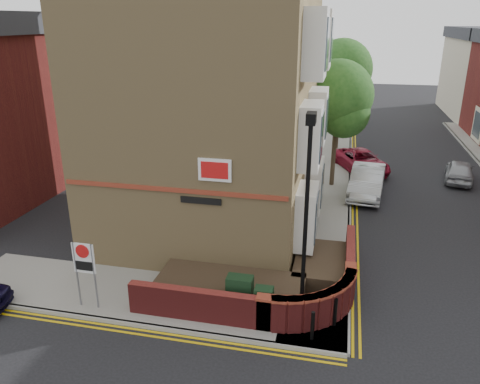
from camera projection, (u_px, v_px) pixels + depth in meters
name	position (u px, v px, depth m)	size (l,w,h in m)	color
ground	(240.00, 341.00, 13.37)	(120.00, 120.00, 0.00)	black
pavement_corner	(147.00, 296.00, 15.44)	(13.00, 3.00, 0.12)	gray
pavement_main	(333.00, 174.00, 27.57)	(2.00, 32.00, 0.12)	gray
kerb_side	(127.00, 323.00, 14.07)	(13.00, 0.15, 0.12)	gray
kerb_main_near	(350.00, 176.00, 27.36)	(0.15, 32.00, 0.12)	gray
yellow_lines_side	(123.00, 330.00, 13.86)	(13.00, 0.28, 0.01)	gold
yellow_lines_main	(354.00, 177.00, 27.33)	(0.28, 32.00, 0.01)	gold
corner_building	(215.00, 82.00, 19.11)	(8.95, 10.40, 13.60)	tan
garden_wall	(256.00, 294.00, 15.65)	(6.80, 6.00, 1.20)	maroon
lamppost	(306.00, 223.00, 12.97)	(0.25, 0.50, 6.30)	black
utility_cabinet_large	(240.00, 294.00, 14.37)	(0.80, 0.45, 1.20)	#163218
utility_cabinet_small	(264.00, 304.00, 13.94)	(0.55, 0.40, 1.10)	#163218
bollard_near	(313.00, 326.00, 13.12)	(0.11, 0.11, 0.90)	black
bollard_far	(335.00, 312.00, 13.73)	(0.11, 0.11, 0.90)	black
zone_sign	(84.00, 263.00, 14.28)	(0.72, 0.07, 2.20)	slate
far_terrace_cream	(480.00, 72.00, 43.72)	(5.40, 12.40, 8.00)	beige
tree_near	(337.00, 101.00, 24.17)	(3.64, 3.65, 6.70)	#382B1E
tree_mid	(341.00, 74.00, 31.32)	(4.03, 4.03, 7.42)	#382B1E
tree_far	(343.00, 67.00, 38.73)	(3.81, 3.81, 7.00)	#382B1E
traffic_light_assembly	(345.00, 103.00, 34.77)	(0.20, 0.16, 4.20)	black
silver_car_near	(367.00, 181.00, 24.26)	(1.61, 4.62, 1.52)	#AFB3B7
red_car_main	(361.00, 161.00, 28.18)	(2.11, 4.57, 1.27)	maroon
silver_car_far	(459.00, 171.00, 26.41)	(1.45, 3.61, 1.23)	#96989D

